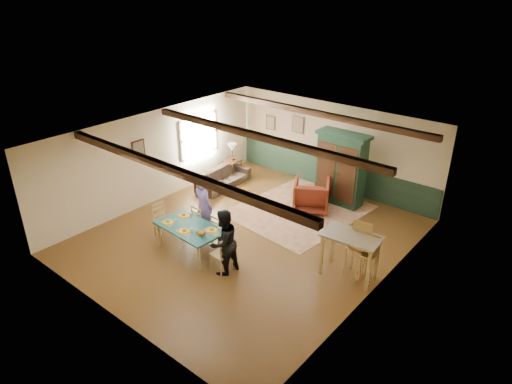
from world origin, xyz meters
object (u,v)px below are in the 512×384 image
Objects in this scene: sofa at (223,178)px; end_table at (233,168)px; dining_chair_far_right at (222,231)px; bar_stool_right at (367,259)px; person_man at (203,207)px; bar_stool_left at (357,251)px; dining_table at (191,239)px; dining_chair_end_left at (163,221)px; person_child at (224,229)px; dining_chair_end_right at (221,253)px; cat at (201,233)px; person_woman at (223,242)px; armoire at (341,169)px; counter_table at (350,256)px; table_lamp at (232,152)px; armchair at (311,195)px; dining_chair_far_left at (202,221)px.

end_table is (-0.25, 0.71, 0.02)m from sofa.
dining_chair_far_right is 3.52m from bar_stool_right.
person_man reaches higher than bar_stool_left.
end_table reaches higher than sofa.
dining_table is 1.89× the size of dining_chair_end_left.
dining_chair_end_left is (-1.09, 0.07, 0.09)m from dining_table.
person_man is 1.51× the size of bar_stool_right.
dining_table is 3.89m from sofa.
person_child is (0.43, 0.73, 0.12)m from dining_table.
bar_stool_left reaches higher than dining_chair_end_left.
dining_chair_end_right reaches higher than cat.
sofa is (-2.47, 2.66, -0.16)m from dining_chair_far_right.
dining_chair_far_right is 1.10m from person_woman.
armoire reaches higher than person_child.
person_woman is 1.22× the size of bar_stool_left.
counter_table is at bearing -67.61° from dining_chair_end_left.
person_man is 1.24m from cat.
counter_table is (3.42, 1.58, 0.17)m from dining_table.
dining_chair_far_right is at bearing -140.79° from sofa.
dining_table is at bearing 60.95° from dining_chair_far_right.
armoire is at bearing 83.68° from cat.
person_man is (0.76, 0.71, 0.37)m from dining_chair_end_left.
counter_table is 1.16× the size of bar_stool_right.
person_man reaches higher than sofa.
bar_stool_left is at bearing 179.41° from bar_stool_right.
dining_chair_far_right is 1.62m from dining_chair_end_left.
table_lamp is at bearing 0.00° from end_table.
cat is at bearing -153.38° from bar_stool_left.
armchair is at bearing -85.88° from sofa.
table_lamp is at bearing 20.94° from dining_chair_end_left.
armoire is at bearing 123.57° from counter_table.
cat reaches higher than sofa.
dining_chair_far_left is 1.47× the size of end_table.
counter_table is at bearing -158.91° from dining_chair_far_right.
cat is at bearing -153.34° from bar_stool_right.
armchair is 0.77× the size of bar_stool_left.
armoire reaches higher than person_woman.
dining_chair_end_right reaches higher than dining_table.
cat is at bearing -93.37° from dining_chair_end_left.
armoire is at bearing -109.82° from person_man.
dining_table is 1.89× the size of dining_chair_far_right.
counter_table is (2.24, 1.66, -0.26)m from person_woman.
table_lamp is (-1.21, 3.95, 0.44)m from dining_chair_end_left.
dining_chair_end_right is 5.31m from end_table.
dining_chair_end_right is 3.81m from armchair.
person_child is 0.76× the size of counter_table.
dining_chair_end_right is 0.55× the size of person_man.
dining_chair_end_left is at bearing -117.63° from armoire.
person_woman is at bearing 136.74° from person_child.
end_table is at bearing 20.94° from dining_chair_end_left.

